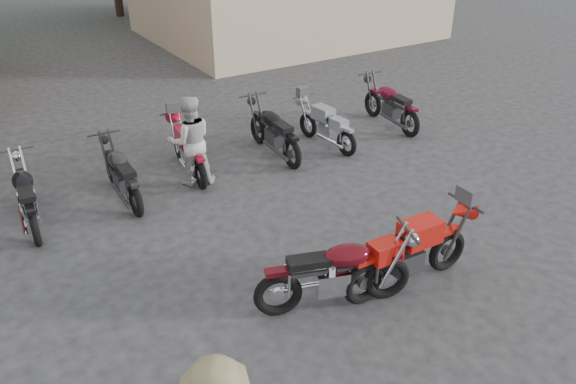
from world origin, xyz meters
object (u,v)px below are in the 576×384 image
vintage_motorcycle (337,269)px  row_bike_4 (188,147)px  row_bike_3 (121,171)px  person_light (190,141)px  sportbike (411,249)px  row_bike_2 (26,193)px  row_bike_5 (273,128)px  row_bike_6 (326,123)px  row_bike_7 (391,102)px

vintage_motorcycle → row_bike_4: bearing=109.4°
row_bike_3 → row_bike_4: row_bike_3 is taller
person_light → row_bike_3: person_light is taller
row_bike_3 → sportbike: bearing=-149.7°
person_light → row_bike_2: bearing=12.0°
row_bike_3 → row_bike_4: bearing=-76.1°
vintage_motorcycle → row_bike_5: bearing=87.6°
row_bike_3 → row_bike_6: bearing=-89.1°
person_light → sportbike: bearing=119.5°
sportbike → person_light: size_ratio=1.20×
sportbike → row_bike_7: size_ratio=1.03×
row_bike_5 → row_bike_6: bearing=-96.4°
person_light → row_bike_5: size_ratio=0.84×
row_bike_3 → row_bike_4: size_ratio=1.00×
row_bike_2 → row_bike_5: (4.98, 0.23, 0.03)m
person_light → row_bike_2: size_ratio=0.88×
sportbike → person_light: bearing=108.0°
row_bike_3 → row_bike_6: row_bike_3 is taller
row_bike_4 → row_bike_7: (5.14, -0.15, 0.03)m
vintage_motorcycle → row_bike_6: (3.07, 4.58, -0.09)m
row_bike_3 → row_bike_5: (3.36, 0.22, 0.04)m
vintage_motorcycle → person_light: 4.47m
row_bike_3 → row_bike_4: (1.46, 0.35, -0.00)m
sportbike → row_bike_4: 5.21m
row_bike_3 → row_bike_6: 4.59m
row_bike_4 → row_bike_5: 1.90m
row_bike_4 → row_bike_7: 5.14m
vintage_motorcycle → row_bike_3: vintage_motorcycle is taller
vintage_motorcycle → row_bike_7: 6.95m
person_light → row_bike_6: (3.24, 0.11, -0.35)m
person_light → row_bike_4: 0.55m
row_bike_2 → row_bike_5: bearing=-83.6°
row_bike_4 → row_bike_6: row_bike_4 is taller
row_bike_2 → row_bike_4: (3.08, 0.36, -0.02)m
person_light → row_bike_2: 2.99m
vintage_motorcycle → row_bike_5: 5.11m
sportbike → row_bike_7: 6.27m
row_bike_6 → row_bike_7: bearing=-90.3°
row_bike_4 → row_bike_2: bearing=103.1°
row_bike_4 → sportbike: bearing=-159.9°
row_bike_2 → person_light: bearing=-87.7°
person_light → vintage_motorcycle: bearing=105.5°
person_light → row_bike_6: person_light is taller
sportbike → row_bike_4: sportbike is taller
sportbike → row_bike_6: 5.11m
row_bike_4 → row_bike_7: bearing=-85.3°
row_bike_4 → row_bike_6: bearing=-89.3°
row_bike_6 → row_bike_5: bearing=76.1°
vintage_motorcycle → row_bike_4: 4.89m
row_bike_5 → person_light: bearing=101.2°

